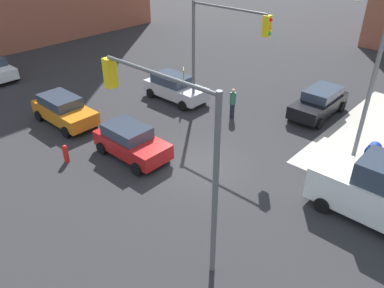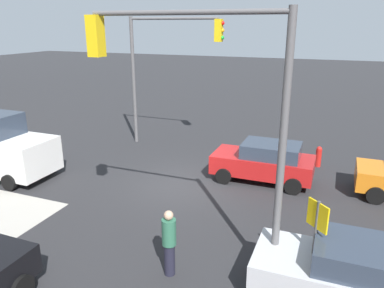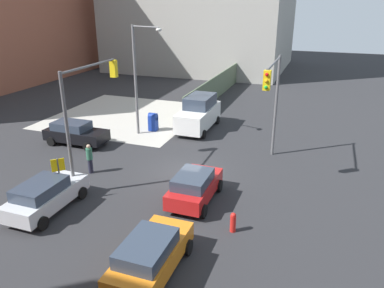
# 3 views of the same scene
# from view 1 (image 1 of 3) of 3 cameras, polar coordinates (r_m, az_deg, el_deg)

# --- Properties ---
(ground_plane) EXTENTS (120.00, 120.00, 0.00)m
(ground_plane) POSITION_cam_1_polar(r_m,az_deg,el_deg) (18.19, 1.22, -3.15)
(ground_plane) COLOR #28282B
(traffic_signal_nw_corner) EXTENTS (5.09, 0.36, 6.50)m
(traffic_signal_nw_corner) POSITION_cam_1_polar(r_m,az_deg,el_deg) (20.96, 4.28, 15.35)
(traffic_signal_nw_corner) COLOR #59595B
(traffic_signal_nw_corner) RESTS_ON ground
(traffic_signal_se_corner) EXTENTS (4.95, 0.36, 6.50)m
(traffic_signal_se_corner) POSITION_cam_1_polar(r_m,az_deg,el_deg) (11.45, -3.48, 1.72)
(traffic_signal_se_corner) COLOR #59595B
(traffic_signal_se_corner) RESTS_ON ground
(street_lamp_corner) EXTENTS (1.05, 2.58, 8.00)m
(street_lamp_corner) POSITION_cam_1_polar(r_m,az_deg,el_deg) (18.36, 25.67, 10.50)
(street_lamp_corner) COLOR slate
(street_lamp_corner) RESTS_ON ground
(warning_sign_two_way) EXTENTS (0.48, 0.48, 2.40)m
(warning_sign_two_way) POSITION_cam_1_polar(r_m,az_deg,el_deg) (23.71, -1.27, 9.72)
(warning_sign_two_way) COLOR #4C4C4C
(warning_sign_two_way) RESTS_ON ground
(mailbox_blue) EXTENTS (0.56, 0.64, 1.43)m
(mailbox_blue) POSITION_cam_1_polar(r_m,az_deg,el_deg) (19.27, 25.65, -1.74)
(mailbox_blue) COLOR navy
(mailbox_blue) RESTS_ON ground
(fire_hydrant) EXTENTS (0.26, 0.26, 0.94)m
(fire_hydrant) POSITION_cam_1_polar(r_m,az_deg,el_deg) (19.15, -18.70, -1.34)
(fire_hydrant) COLOR red
(fire_hydrant) RESTS_ON ground
(sedan_red) EXTENTS (4.00, 2.02, 1.62)m
(sedan_red) POSITION_cam_1_polar(r_m,az_deg,el_deg) (18.66, -9.29, 0.40)
(sedan_red) COLOR #B21919
(sedan_red) RESTS_ON ground
(hatchback_silver) EXTENTS (4.36, 2.02, 1.62)m
(hatchback_silver) POSITION_cam_1_polar(r_m,az_deg,el_deg) (24.73, -2.63, 8.63)
(hatchback_silver) COLOR #B7BABF
(hatchback_silver) RESTS_ON ground
(hatchback_black) EXTENTS (2.02, 4.42, 1.62)m
(hatchback_black) POSITION_cam_1_polar(r_m,az_deg,el_deg) (23.82, 18.83, 6.07)
(hatchback_black) COLOR black
(hatchback_black) RESTS_ON ground
(coupe_orange) EXTENTS (4.31, 2.02, 1.62)m
(coupe_orange) POSITION_cam_1_polar(r_m,az_deg,el_deg) (22.83, -18.97, 4.96)
(coupe_orange) COLOR orange
(coupe_orange) RESTS_ON ground
(pedestrian_crossing) EXTENTS (0.36, 0.36, 1.80)m
(pedestrian_crossing) POSITION_cam_1_polar(r_m,az_deg,el_deg) (22.41, 6.20, 6.32)
(pedestrian_crossing) COLOR #2D664C
(pedestrian_crossing) RESTS_ON ground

